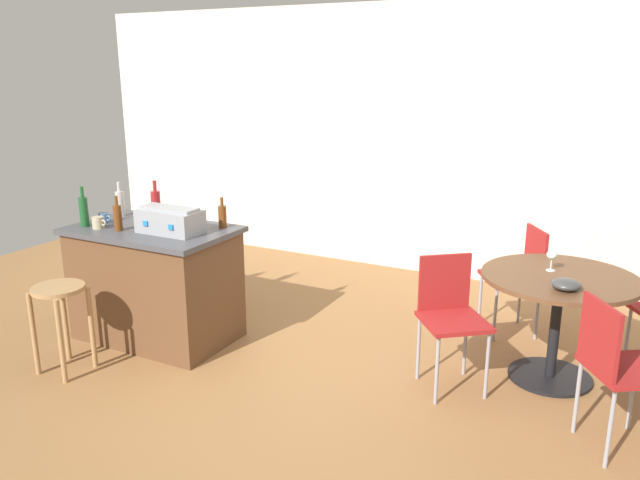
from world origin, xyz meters
The scene contains 19 objects.
ground_plane centered at (0.00, 0.00, 0.00)m, with size 8.80×8.80×0.00m, color olive.
back_wall centered at (0.00, 2.68, 1.35)m, with size 8.00×0.10×2.70m, color beige.
kitchen_island centered at (-1.29, 0.10, 0.45)m, with size 1.25×0.77×0.90m.
wooden_stool centered at (-1.48, -0.65, 0.47)m, with size 0.36×0.36×0.63m.
dining_table centered at (1.58, 0.81, 0.57)m, with size 1.02×1.02×0.75m.
folding_chair_far centered at (1.20, 1.51, 0.51)m, with size 0.55×0.55×0.86m.
folding_chair_left centered at (0.96, 0.41, 0.53)m, with size 0.56×0.56×0.88m.
folding_chair_right centered at (1.98, 0.09, 0.53)m, with size 0.56×0.56×0.88m.
toolbox centered at (-1.07, 0.05, 0.99)m, with size 0.47×0.26×0.19m.
bottle_0 centered at (-1.77, -0.11, 1.02)m, with size 0.07×0.07×0.31m.
bottle_1 centered at (-1.45, -0.08, 1.00)m, with size 0.06×0.06×0.27m.
bottle_2 centered at (-1.47, 0.35, 1.02)m, with size 0.07×0.07×0.31m.
bottle_3 centered at (-1.78, 0.28, 1.01)m, with size 0.07×0.07×0.28m.
bottle_4 centered at (-0.81, 0.35, 0.99)m, with size 0.06×0.06×0.24m.
cup_0 centered at (-1.72, 0.03, 0.94)m, with size 0.11×0.08×0.08m.
cup_1 centered at (-1.63, -0.10, 0.94)m, with size 0.12×0.09×0.09m.
cup_2 centered at (-1.46, 0.17, 0.94)m, with size 0.11×0.08×0.08m.
wine_glass centered at (1.50, 0.89, 0.85)m, with size 0.07×0.07×0.14m.
serving_bowl centered at (1.64, 0.54, 0.78)m, with size 0.18×0.18×0.07m, color #383838.
Camera 1 is at (1.98, -3.40, 2.08)m, focal length 35.12 mm.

